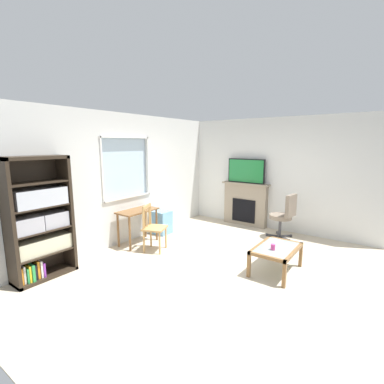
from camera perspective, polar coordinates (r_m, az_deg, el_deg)
The scene contains 12 objects.
ground at distance 4.90m, azimuth 5.58°, elevation -15.06°, with size 6.16×5.53×0.02m, color beige.
wall_back_with_window at distance 5.96m, azimuth -13.25°, elevation 2.51°, with size 5.16×0.15×2.67m.
wall_right at distance 6.89m, azimuth 17.03°, elevation 3.51°, with size 0.12×4.73×2.67m, color silver.
bookshelf at distance 4.80m, azimuth -29.12°, elevation -5.33°, with size 0.90×0.38×1.89m.
desk_under_window at distance 5.80m, azimuth -11.21°, elevation -4.93°, with size 0.85×0.44×0.72m.
wooden_chair at distance 5.42m, azimuth -8.07°, elevation -7.25°, with size 0.54×0.53×0.90m.
plastic_drawer_unit at distance 6.44m, azimuth -6.36°, elevation -6.25°, with size 0.35×0.40×0.53m, color #72ADDB.
fireplace at distance 7.13m, azimuth 10.99°, elevation -2.43°, with size 0.26×1.22×1.09m.
tv at distance 6.99m, azimuth 11.15°, elevation 4.31°, with size 0.06×0.96×0.60m.
office_chair at distance 6.31m, azimuth 18.62°, elevation -4.35°, with size 0.57×0.58×1.00m.
coffee_table at distance 4.74m, azimuth 17.10°, elevation -11.55°, with size 0.92×0.60×0.42m.
sippy_cup at distance 4.57m, azimuth 16.44°, elevation -10.88°, with size 0.07×0.07×0.09m, color #DB3D84.
Camera 1 is at (-3.84, -2.23, 2.07)m, focal length 25.71 mm.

